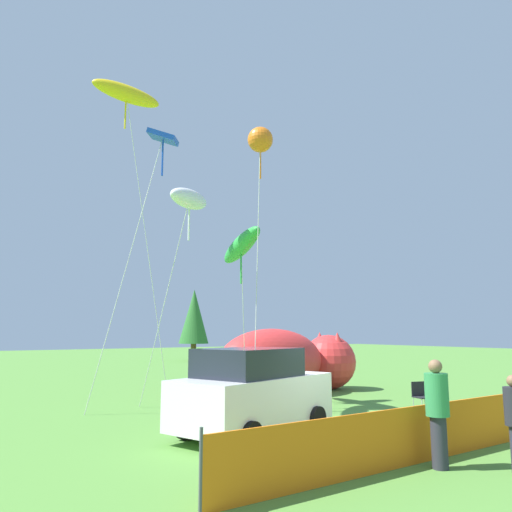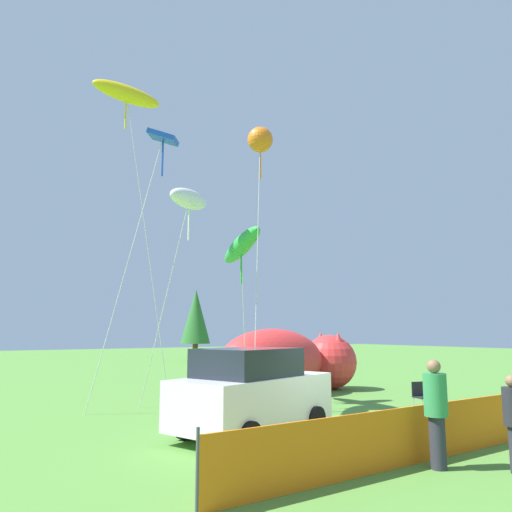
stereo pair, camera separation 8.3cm
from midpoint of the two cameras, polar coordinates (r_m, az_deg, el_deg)
ground_plane at (r=12.68m, az=8.50°, el=-19.51°), size 120.00×120.00×0.00m
parked_car at (r=12.22m, az=-0.59°, el=-15.32°), size 4.52×3.09×2.02m
folding_chair at (r=16.48m, az=18.20°, el=-14.78°), size 0.60×0.60×0.89m
inflatable_cat at (r=20.18m, az=3.46°, el=-12.14°), size 6.69×2.87×2.51m
safety_fence at (r=9.81m, az=15.21°, el=-19.51°), size 7.91×0.34×1.13m
spectator_in_red_shirt at (r=9.95m, az=19.79°, el=-16.07°), size 0.42×0.42×1.91m
kite_yellow_hero at (r=19.06m, az=-14.73°, el=17.39°), size 3.32×1.03×11.28m
kite_blue_box at (r=16.87m, az=-10.86°, el=12.62°), size 2.52×1.39×8.92m
kite_green_fish at (r=17.06m, az=-1.85°, el=1.13°), size 1.52×3.19×5.95m
kite_white_ghost at (r=15.68m, az=-7.79°, el=6.39°), size 2.25×3.34×6.93m
kite_orange_flower at (r=16.47m, az=0.34°, el=13.01°), size 0.87×0.82×8.94m
horizon_tree_east at (r=42.08m, az=-7.15°, el=-6.89°), size 2.46×2.46×5.87m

